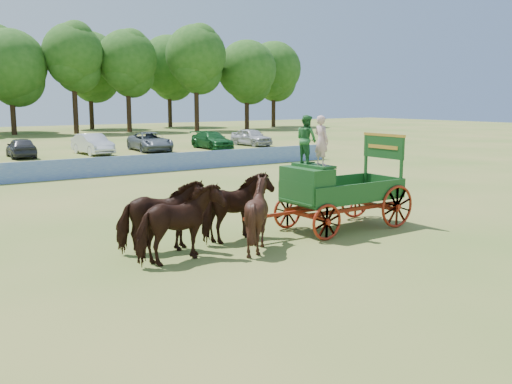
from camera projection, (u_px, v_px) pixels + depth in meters
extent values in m
plane|color=olive|center=(411.00, 230.00, 18.17)|extent=(160.00, 160.00, 0.00)
imported|color=black|center=(180.00, 224.00, 14.45)|extent=(2.50, 1.46, 1.98)
imported|color=black|center=(161.00, 217.00, 15.34)|extent=(2.49, 1.43, 1.98)
imported|color=black|center=(258.00, 214.00, 15.78)|extent=(1.95, 1.77, 1.98)
imported|color=black|center=(236.00, 208.00, 16.68)|extent=(2.54, 1.63, 1.98)
cube|color=maroon|center=(306.00, 215.00, 17.52)|extent=(0.12, 2.00, 0.12)
cube|color=maroon|center=(375.00, 205.00, 19.20)|extent=(0.12, 2.00, 0.12)
cube|color=maroon|center=(355.00, 209.00, 17.89)|extent=(3.80, 0.10, 0.12)
cube|color=maroon|center=(331.00, 204.00, 18.79)|extent=(3.80, 0.10, 0.12)
cube|color=maroon|center=(283.00, 214.00, 17.00)|extent=(2.80, 0.09, 0.09)
cube|color=#1B4F1A|center=(343.00, 198.00, 18.29)|extent=(3.80, 1.80, 0.10)
cube|color=#1B4F1A|center=(363.00, 192.00, 17.53)|extent=(3.80, 0.06, 0.55)
cube|color=#1B4F1A|center=(325.00, 185.00, 18.96)|extent=(3.80, 0.06, 0.55)
cube|color=#1B4F1A|center=(384.00, 184.00, 19.29)|extent=(0.06, 1.80, 0.55)
cube|color=#1B4F1A|center=(307.00, 185.00, 17.37)|extent=(0.85, 1.70, 1.05)
cube|color=#1B4F1A|center=(313.00, 166.00, 17.42)|extent=(0.55, 1.50, 0.08)
cube|color=#1B4F1A|center=(297.00, 192.00, 17.19)|extent=(0.10, 1.60, 0.65)
cube|color=#1B4F1A|center=(301.00, 201.00, 17.34)|extent=(0.55, 1.60, 0.06)
cube|color=#1B4F1A|center=(401.00, 167.00, 18.49)|extent=(0.08, 0.08, 1.80)
cube|color=#1B4F1A|center=(366.00, 163.00, 19.80)|extent=(0.08, 0.08, 1.80)
cube|color=#1B4F1A|center=(384.00, 147.00, 19.05)|extent=(0.07, 1.75, 0.75)
cube|color=gold|center=(384.00, 135.00, 18.98)|extent=(0.08, 1.80, 0.09)
cube|color=gold|center=(383.00, 147.00, 19.03)|extent=(0.02, 1.30, 0.12)
torus|color=maroon|center=(327.00, 222.00, 16.76)|extent=(1.09, 0.09, 1.09)
torus|color=maroon|center=(287.00, 212.00, 18.30)|extent=(1.09, 0.09, 1.09)
torus|color=maroon|center=(397.00, 207.00, 18.41)|extent=(1.39, 0.09, 1.39)
torus|color=maroon|center=(355.00, 198.00, 19.95)|extent=(1.39, 0.09, 1.39)
imported|color=#D3A2A4|center=(321.00, 141.00, 17.00)|extent=(0.36, 0.54, 1.49)
imported|color=#296E33|center=(306.00, 139.00, 17.57)|extent=(0.56, 0.72, 1.49)
cube|color=#204AAF|center=(149.00, 164.00, 32.18)|extent=(26.00, 0.08, 1.05)
imported|color=#333338|center=(21.00, 148.00, 40.47)|extent=(2.00, 4.35, 1.44)
imported|color=silver|center=(93.00, 144.00, 42.85)|extent=(1.95, 4.80, 1.55)
imported|color=slate|center=(150.00, 142.00, 45.72)|extent=(2.99, 5.61, 1.50)
imported|color=#144C1E|center=(212.00, 140.00, 47.88)|extent=(2.05, 4.93, 1.42)
imported|color=#B2B2B7|center=(251.00, 137.00, 50.93)|extent=(2.05, 4.59, 1.53)
cylinder|color=#382314|center=(13.00, 116.00, 65.90)|extent=(0.60, 0.60, 4.32)
sphere|color=#1D4C14|center=(10.00, 65.00, 64.96)|extent=(8.23, 8.23, 8.23)
cylinder|color=#382314|center=(76.00, 112.00, 68.23)|extent=(0.60, 0.60, 5.14)
sphere|color=#1D4C14|center=(73.00, 53.00, 67.12)|extent=(7.05, 7.05, 7.05)
cylinder|color=#382314|center=(129.00, 113.00, 71.81)|extent=(0.60, 0.60, 4.86)
sphere|color=#1D4C14|center=(127.00, 60.00, 70.76)|extent=(7.43, 7.43, 7.43)
cylinder|color=#382314|center=(197.00, 111.00, 73.68)|extent=(0.60, 0.60, 5.22)
sphere|color=#1D4C14|center=(196.00, 55.00, 72.54)|extent=(7.74, 7.74, 7.74)
cylinder|color=#382314|center=(247.00, 113.00, 78.55)|extent=(0.60, 0.60, 4.38)
sphere|color=#1D4C14|center=(247.00, 70.00, 77.60)|extent=(8.01, 8.01, 8.01)
cylinder|color=#382314|center=(273.00, 111.00, 85.27)|extent=(0.60, 0.60, 4.63)
sphere|color=#1D4C14|center=(274.00, 69.00, 84.26)|extent=(8.05, 8.05, 8.05)
cylinder|color=#382314|center=(91.00, 112.00, 78.36)|extent=(0.60, 0.60, 4.75)
sphere|color=#1D4C14|center=(89.00, 64.00, 77.33)|extent=(8.86, 8.86, 8.86)
cylinder|color=#382314|center=(170.00, 110.00, 84.27)|extent=(0.60, 0.60, 4.90)
sphere|color=#1D4C14|center=(169.00, 65.00, 83.21)|extent=(8.70, 8.70, 8.70)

